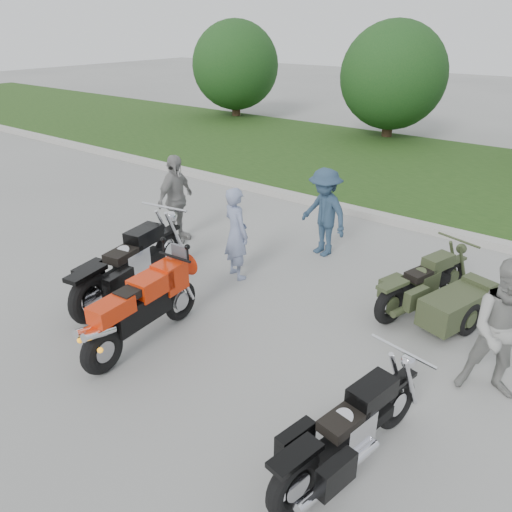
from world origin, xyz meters
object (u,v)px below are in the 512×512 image
Objects in this scene: person_grey at (506,331)px; person_back at (176,199)px; sportbike_red at (140,308)px; cruiser_sidecar at (441,298)px; person_denim at (324,213)px; cruiser_right at (346,436)px; cruiser_left at (128,268)px; person_stripe at (236,233)px.

person_back is (-6.08, 0.91, 0.00)m from person_grey.
person_grey is (3.94, 1.83, 0.28)m from sportbike_red.
sportbike_red is 1.03× the size of cruiser_sidecar.
sportbike_red is 3.96m from person_denim.
sportbike_red is 1.20× the size of person_grey.
sportbike_red is at bearing -173.43° from person_grey.
cruiser_sidecar is (-0.20, 3.19, -0.05)m from cruiser_right.
cruiser_sidecar is at bearing 19.36° from cruiser_left.
person_stripe reaches higher than cruiser_left.
cruiser_sidecar is at bearing 113.36° from person_grey.
cruiser_left is at bearing -134.20° from cruiser_sidecar.
cruiser_sidecar is 1.28× the size of person_stripe.
cruiser_right is (4.24, -0.93, -0.08)m from cruiser_left.
cruiser_sidecar is 5.07m from person_back.
cruiser_left reaches higher than cruiser_sidecar.
person_back reaches higher than person_stripe.
person_back reaches higher than person_denim.
cruiser_sidecar is (4.04, 2.26, -0.14)m from cruiser_left.
person_stripe is 0.92× the size of person_grey.
cruiser_sidecar is 2.70m from person_denim.
person_grey is 4.11m from person_denim.
cruiser_right is 6.02m from person_back.
person_stripe is at bearing -150.80° from cruiser_sidecar.
cruiser_left is at bearing 173.85° from person_grey.
sportbike_red is at bearing 117.63° from person_stripe.
person_back is (-2.55, -1.19, 0.04)m from person_denim.
person_back is (-1.00, 2.01, 0.34)m from cruiser_left.
cruiser_left is 1.58× the size of person_denim.
sportbike_red reaches higher than cruiser_sidecar.
person_denim is (-2.49, 0.94, 0.44)m from cruiser_sidecar.
person_back is at bearing -160.56° from cruiser_sidecar.
person_denim reaches higher than sportbike_red.
cruiser_left is 1.20× the size of cruiser_right.
person_denim is (0.68, 1.65, 0.03)m from person_stripe.
person_back is at bearing -138.63° from person_denim.
person_denim is at bearing 130.89° from person_grey.
person_back reaches higher than cruiser_sidecar.
cruiser_sidecar is at bearing 41.67° from sportbike_red.
cruiser_sidecar is 1.17× the size of person_grey.
person_grey is at bearing 20.66° from sportbike_red.
cruiser_right is at bearing -130.81° from person_grey.
cruiser_sidecar is 1.23× the size of person_denim.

